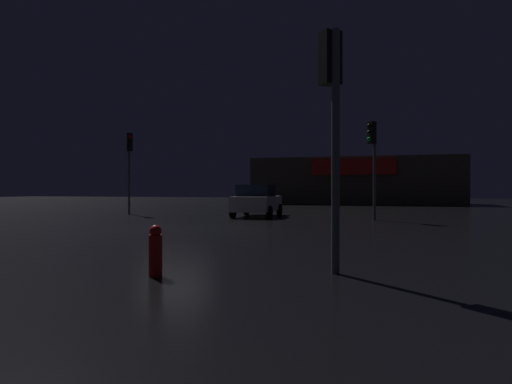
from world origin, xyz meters
TOP-DOWN VIEW (x-y plane):
  - ground_plane at (0.00, 0.00)m, footprint 120.00×120.00m
  - store_building at (4.32, 30.67)m, footprint 19.33×7.61m
  - traffic_signal_main at (6.74, 6.46)m, footprint 0.42×0.42m
  - traffic_signal_opposite at (6.55, -7.37)m, footprint 0.42×0.43m
  - traffic_signal_cross_right at (-6.60, 7.73)m, footprint 0.41×0.43m
  - car_near at (0.91, 7.65)m, footprint 2.24×4.28m
  - fire_hydrant at (3.83, -8.52)m, footprint 0.22×0.22m

SIDE VIEW (x-z plane):
  - ground_plane at x=0.00m, z-range 0.00..0.00m
  - fire_hydrant at x=3.83m, z-range -0.01..0.84m
  - car_near at x=0.91m, z-range 0.01..1.65m
  - store_building at x=4.32m, z-range 0.00..4.40m
  - traffic_signal_opposite at x=6.55m, z-range 0.90..5.01m
  - traffic_signal_main at x=6.74m, z-range 1.01..5.52m
  - traffic_signal_cross_right at x=-6.60m, z-range 1.10..5.67m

